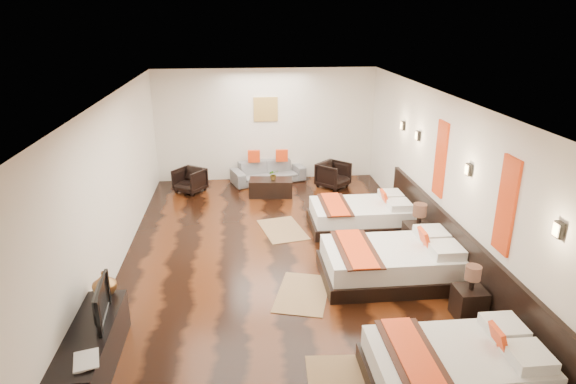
{
  "coord_description": "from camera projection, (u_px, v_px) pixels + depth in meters",
  "views": [
    {
      "loc": [
        -0.68,
        -7.58,
        4.04
      ],
      "look_at": [
        0.14,
        0.57,
        1.1
      ],
      "focal_mm": 31.09,
      "sensor_mm": 36.0,
      "label": 1
    }
  ],
  "objects": [
    {
      "name": "nightstand_b",
      "position": [
        417.0,
        234.0,
        8.92
      ],
      "size": [
        0.45,
        0.45,
        0.89
      ],
      "color": "black",
      "rests_on": "floor"
    },
    {
      "name": "bed_near",
      "position": [
        457.0,
        367.0,
        5.65
      ],
      "size": [
        1.99,
        1.25,
        0.76
      ],
      "color": "black",
      "rests_on": "floor"
    },
    {
      "name": "tv",
      "position": [
        96.0,
        302.0,
        5.96
      ],
      "size": [
        0.18,
        0.81,
        0.46
      ],
      "primitive_type": "imported",
      "rotation": [
        0.0,
        0.0,
        1.66
      ],
      "color": "black",
      "rests_on": "tv_console"
    },
    {
      "name": "nightstand_a",
      "position": [
        469.0,
        299.0,
        6.95
      ],
      "size": [
        0.41,
        0.41,
        0.8
      ],
      "color": "black",
      "rests_on": "floor"
    },
    {
      "name": "orange_panel_a",
      "position": [
        506.0,
        206.0,
        6.43
      ],
      "size": [
        0.04,
        0.4,
        1.3
      ],
      "primitive_type": "cube",
      "color": "#D86014",
      "rests_on": "right_wall"
    },
    {
      "name": "book",
      "position": [
        73.0,
        364.0,
        5.24
      ],
      "size": [
        0.34,
        0.4,
        0.03
      ],
      "primitive_type": "imported",
      "rotation": [
        0.0,
        0.0,
        0.26
      ],
      "color": "black",
      "rests_on": "tv_console"
    },
    {
      "name": "sofa",
      "position": [
        268.0,
        172.0,
        12.61
      ],
      "size": [
        1.94,
        1.21,
        0.53
      ],
      "primitive_type": "imported",
      "rotation": [
        0.0,
        0.0,
        0.3
      ],
      "color": "slate",
      "rests_on": "floor"
    },
    {
      "name": "gold_artwork",
      "position": [
        266.0,
        109.0,
        12.35
      ],
      "size": [
        0.6,
        0.04,
        0.6
      ],
      "primitive_type": "cube",
      "color": "#AD873F",
      "rests_on": "back_wall"
    },
    {
      "name": "floor",
      "position": [
        283.0,
        264.0,
        8.53
      ],
      "size": [
        5.5,
        9.5,
        0.01
      ],
      "primitive_type": "cube",
      "color": "black",
      "rests_on": "ground"
    },
    {
      "name": "sconce_lounge",
      "position": [
        403.0,
        126.0,
        10.31
      ],
      "size": [
        0.07,
        0.12,
        0.18
      ],
      "color": "black",
      "rests_on": "right_wall"
    },
    {
      "name": "ceiling",
      "position": [
        283.0,
        100.0,
        7.58
      ],
      "size": [
        5.5,
        9.5,
        0.01
      ],
      "primitive_type": "cube",
      "color": "white",
      "rests_on": "floor"
    },
    {
      "name": "armchair_left",
      "position": [
        190.0,
        180.0,
        11.88
      ],
      "size": [
        0.87,
        0.87,
        0.58
      ],
      "primitive_type": "imported",
      "rotation": [
        0.0,
        0.0,
        -0.62
      ],
      "color": "black",
      "rests_on": "floor"
    },
    {
      "name": "headboard_panel",
      "position": [
        458.0,
        254.0,
        7.88
      ],
      "size": [
        0.08,
        6.6,
        0.9
      ],
      "primitive_type": "cube",
      "color": "black",
      "rests_on": "floor"
    },
    {
      "name": "jute_mat_far",
      "position": [
        283.0,
        230.0,
        9.87
      ],
      "size": [
        0.98,
        1.33,
        0.01
      ],
      "primitive_type": "cube",
      "rotation": [
        0.0,
        0.0,
        0.21
      ],
      "color": "olive",
      "rests_on": "floor"
    },
    {
      "name": "jute_mat_mid",
      "position": [
        303.0,
        293.0,
        7.62
      ],
      "size": [
        1.05,
        1.36,
        0.01
      ],
      "primitive_type": "cube",
      "rotation": [
        0.0,
        0.0,
        -0.28
      ],
      "color": "olive",
      "rests_on": "floor"
    },
    {
      "name": "sconce_mid",
      "position": [
        468.0,
        170.0,
        7.41
      ],
      "size": [
        0.07,
        0.12,
        0.18
      ],
      "color": "black",
      "rests_on": "right_wall"
    },
    {
      "name": "left_wall",
      "position": [
        108.0,
        192.0,
        7.8
      ],
      "size": [
        0.01,
        9.5,
        2.8
      ],
      "primitive_type": "cube",
      "color": "silver",
      "rests_on": "floor"
    },
    {
      "name": "sconce_far",
      "position": [
        418.0,
        136.0,
        9.47
      ],
      "size": [
        0.07,
        0.12,
        0.18
      ],
      "color": "black",
      "rests_on": "right_wall"
    },
    {
      "name": "armchair_right",
      "position": [
        333.0,
        175.0,
        12.21
      ],
      "size": [
        0.95,
        0.95,
        0.62
      ],
      "primitive_type": "imported",
      "rotation": [
        0.0,
        0.0,
        0.79
      ],
      "color": "black",
      "rests_on": "floor"
    },
    {
      "name": "coffee_table",
      "position": [
        271.0,
        188.0,
        11.66
      ],
      "size": [
        1.04,
        0.59,
        0.4
      ],
      "primitive_type": "cube",
      "rotation": [
        0.0,
        0.0,
        -0.1
      ],
      "color": "black",
      "rests_on": "floor"
    },
    {
      "name": "bed_far",
      "position": [
        362.0,
        215.0,
        9.91
      ],
      "size": [
        1.99,
        1.25,
        0.76
      ],
      "color": "black",
      "rests_on": "floor"
    },
    {
      "name": "figurine",
      "position": [
        104.0,
        283.0,
        6.52
      ],
      "size": [
        0.38,
        0.38,
        0.33
      ],
      "primitive_type": "imported",
      "rotation": [
        0.0,
        0.0,
        -0.21
      ],
      "color": "brown",
      "rests_on": "tv_console"
    },
    {
      "name": "table_plant",
      "position": [
        274.0,
        175.0,
        11.53
      ],
      "size": [
        0.27,
        0.25,
        0.25
      ],
      "primitive_type": "imported",
      "rotation": [
        0.0,
        0.0,
        0.28
      ],
      "color": "#25581D",
      "rests_on": "coffee_table"
    },
    {
      "name": "right_wall",
      "position": [
        447.0,
        181.0,
        8.32
      ],
      "size": [
        0.01,
        9.5,
        2.8
      ],
      "primitive_type": "cube",
      "color": "silver",
      "rests_on": "floor"
    },
    {
      "name": "bed_mid",
      "position": [
        392.0,
        262.0,
        7.97
      ],
      "size": [
        2.2,
        1.38,
        0.84
      ],
      "color": "black",
      "rests_on": "floor"
    },
    {
      "name": "back_wall",
      "position": [
        266.0,
        125.0,
        12.51
      ],
      "size": [
        5.5,
        0.01,
        2.8
      ],
      "primitive_type": "cube",
      "color": "silver",
      "rests_on": "floor"
    },
    {
      "name": "tv_console",
      "position": [
        92.0,
        350.0,
        5.91
      ],
      "size": [
        0.5,
        1.8,
        0.55
      ],
      "primitive_type": "cube",
      "color": "black",
      "rests_on": "floor"
    },
    {
      "name": "orange_panel_b",
      "position": [
        441.0,
        159.0,
        8.49
      ],
      "size": [
        0.04,
        0.4,
        1.3
      ],
      "primitive_type": "cube",
      "color": "#D86014",
      "rests_on": "right_wall"
    },
    {
      "name": "sconce_near",
      "position": [
        558.0,
        230.0,
        5.35
      ],
      "size": [
        0.07,
        0.12,
        0.18
      ],
      "color": "black",
      "rests_on": "right_wall"
    }
  ]
}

